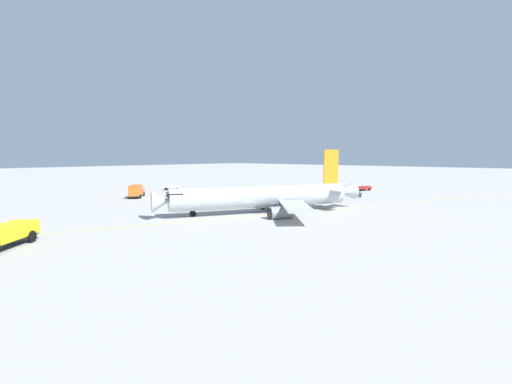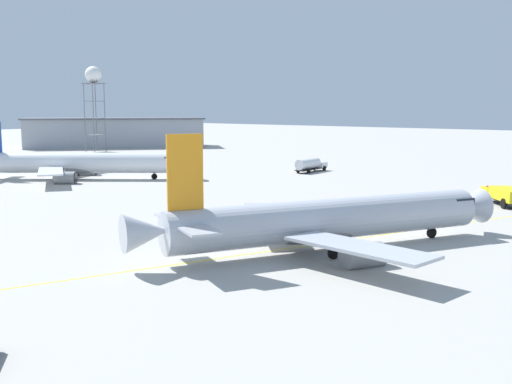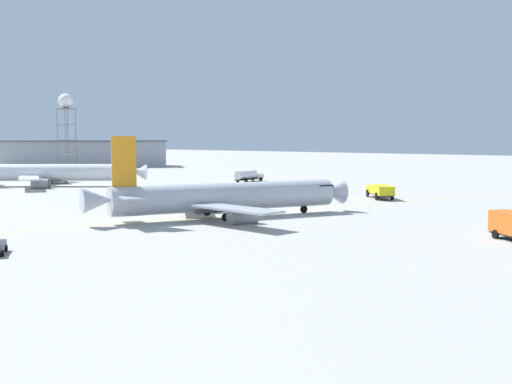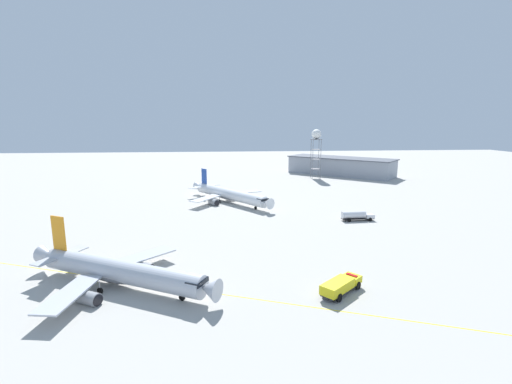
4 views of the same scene
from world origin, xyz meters
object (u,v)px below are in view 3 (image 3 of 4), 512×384
at_px(airliner_secondary, 51,173).
at_px(fire_tender_truck, 380,190).
at_px(airliner_main, 224,198).
at_px(fuel_tanker_truck, 248,175).
at_px(radar_tower, 66,105).

xyz_separation_m(airliner_secondary, fire_tender_truck, (17.61, -72.61, -1.37)).
relative_size(airliner_main, fuel_tanker_truck, 3.75).
height_order(airliner_secondary, fuel_tanker_truck, airliner_secondary).
bearing_deg(fire_tender_truck, fuel_tanker_truck, 25.59).
bearing_deg(fuel_tanker_truck, airliner_main, -147.93).
distance_m(airliner_secondary, fire_tender_truck, 74.73).
bearing_deg(airliner_main, fire_tender_truck, 18.74).
bearing_deg(airliner_main, radar_tower, 88.89).
distance_m(airliner_secondary, fuel_tanker_truck, 46.61).
bearing_deg(fire_tender_truck, airliner_secondary, 62.95).
relative_size(airliner_secondary, fuel_tanker_truck, 3.76).
height_order(fire_tender_truck, fuel_tanker_truck, fuel_tanker_truck).
bearing_deg(airliner_secondary, fire_tender_truck, -23.23).
relative_size(fire_tender_truck, radar_tower, 0.35).
distance_m(airliner_main, airliner_secondary, 69.62).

